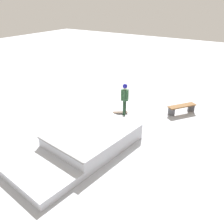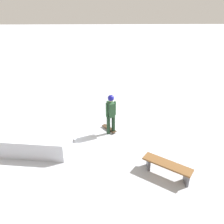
{
  "view_description": "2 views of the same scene",
  "coord_description": "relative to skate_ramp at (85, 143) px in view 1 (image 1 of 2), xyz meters",
  "views": [
    {
      "loc": [
        7.12,
        5.14,
        5.75
      ],
      "look_at": [
        -1.25,
        -0.32,
        0.9
      ],
      "focal_mm": 38.11,
      "sensor_mm": 36.0,
      "label": 1
    },
    {
      "loc": [
        -2.87,
        8.0,
        5.6
      ],
      "look_at": [
        -3.01,
        -0.62,
        1.0
      ],
      "focal_mm": 39.3,
      "sensor_mm": 36.0,
      "label": 2
    }
  ],
  "objects": [
    {
      "name": "skateboard",
      "position": [
        -3.7,
        -0.56,
        -0.24
      ],
      "size": [
        0.66,
        0.75,
        0.09
      ],
      "rotation": [
        0.0,
        0.0,
        5.39
      ],
      "color": "#3F2D1E",
      "rests_on": "ground"
    },
    {
      "name": "park_bench",
      "position": [
        -5.54,
        2.22,
        0.04
      ],
      "size": [
        1.54,
        1.24,
        0.48
      ],
      "rotation": [
        0.0,
        0.0,
        5.67
      ],
      "color": "brown",
      "rests_on": "ground"
    },
    {
      "name": "skate_ramp",
      "position": [
        0.0,
        0.0,
        0.0
      ],
      "size": [
        5.67,
        3.21,
        0.74
      ],
      "rotation": [
        0.0,
        0.0,
        -0.12
      ],
      "color": "silver",
      "rests_on": "ground"
    },
    {
      "name": "ground_plane",
      "position": [
        -0.81,
        0.3,
        -0.32
      ],
      "size": [
        60.0,
        60.0,
        0.0
      ],
      "primitive_type": "plane",
      "color": "#B2B7C1"
    },
    {
      "name": "skater",
      "position": [
        -3.77,
        -0.34,
        0.69
      ],
      "size": [
        0.41,
        0.44,
        1.73
      ],
      "rotation": [
        0.0,
        0.0,
        5.1
      ],
      "color": "black",
      "rests_on": "ground"
    }
  ]
}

